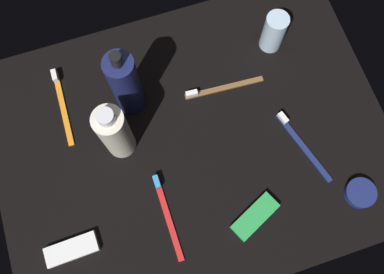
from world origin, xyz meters
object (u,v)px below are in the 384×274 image
object	(u,v)px
toothbrush_navy	(301,142)
snack_bar_white	(72,250)
bodywash_bottle	(115,132)
toothbrush_brown	(219,88)
toothbrush_red	(166,212)
toothbrush_orange	(62,103)
snack_bar_green	(255,216)
cream_tin_left	(360,193)
deodorant_stick	(274,32)
lotion_bottle	(126,84)

from	to	relation	value
toothbrush_navy	snack_bar_white	world-z (taller)	toothbrush_navy
bodywash_bottle	toothbrush_brown	size ratio (longest dim) A/B	1.04
toothbrush_navy	toothbrush_red	distance (cm)	31.98
toothbrush_orange	snack_bar_green	bearing A→B (deg)	-49.01
toothbrush_orange	cream_tin_left	xyz separation A→B (cm)	(53.87, -38.71, 0.24)
toothbrush_brown	snack_bar_green	xyz separation A→B (cm)	(-2.45, -28.78, 0.14)
snack_bar_white	cream_tin_left	xyz separation A→B (cm)	(59.00, -7.60, 0.10)
toothbrush_navy	cream_tin_left	distance (cm)	15.76
snack_bar_white	snack_bar_green	world-z (taller)	same
toothbrush_brown	toothbrush_orange	xyz separation A→B (cm)	(-34.08, 7.63, 0.00)
deodorant_stick	toothbrush_navy	size ratio (longest dim) A/B	0.58
bodywash_bottle	toothbrush_navy	bearing A→B (deg)	-17.86
snack_bar_white	toothbrush_navy	bearing A→B (deg)	5.24
toothbrush_red	deodorant_stick	bearing A→B (deg)	40.81
toothbrush_navy	deodorant_stick	bearing A→B (deg)	84.19
deodorant_stick	lotion_bottle	bearing A→B (deg)	-173.33
deodorant_stick	toothbrush_navy	xyz separation A→B (cm)	(-2.48, -24.36, -4.49)
snack_bar_green	snack_bar_white	bearing A→B (deg)	146.72
toothbrush_brown	snack_bar_white	world-z (taller)	toothbrush_brown
lotion_bottle	deodorant_stick	world-z (taller)	lotion_bottle
toothbrush_brown	toothbrush_orange	size ratio (longest dim) A/B	1.00
deodorant_stick	snack_bar_green	size ratio (longest dim) A/B	0.98
snack_bar_green	cream_tin_left	bearing A→B (deg)	-31.04
toothbrush_red	snack_bar_white	xyz separation A→B (cm)	(-19.96, -1.23, 0.14)
deodorant_stick	toothbrush_red	world-z (taller)	deodorant_stick
lotion_bottle	toothbrush_orange	world-z (taller)	lotion_bottle
lotion_bottle	deodorant_stick	distance (cm)	34.64
toothbrush_navy	toothbrush_orange	bearing A→B (deg)	151.84
toothbrush_navy	toothbrush_brown	bearing A→B (deg)	125.62
toothbrush_brown	snack_bar_white	xyz separation A→B (cm)	(-39.20, -23.49, 0.14)
toothbrush_brown	cream_tin_left	xyz separation A→B (cm)	(19.80, -31.09, 0.24)
deodorant_stick	toothbrush_orange	xyz separation A→B (cm)	(-48.89, 0.47, -4.49)
toothbrush_orange	toothbrush_brown	bearing A→B (deg)	-12.61
toothbrush_navy	toothbrush_orange	distance (cm)	52.64
toothbrush_navy	toothbrush_brown	world-z (taller)	same
deodorant_stick	snack_bar_white	size ratio (longest dim) A/B	0.98
snack_bar_white	deodorant_stick	bearing A→B (deg)	27.87
snack_bar_white	snack_bar_green	bearing A→B (deg)	-9.88
toothbrush_brown	snack_bar_green	bearing A→B (deg)	-94.86
cream_tin_left	bodywash_bottle	bearing A→B (deg)	149.71
bodywash_bottle	snack_bar_white	xyz separation A→B (cm)	(-15.20, -17.99, -7.87)
deodorant_stick	snack_bar_green	bearing A→B (deg)	-115.66
toothbrush_orange	lotion_bottle	bearing A→B (deg)	-16.81
deodorant_stick	snack_bar_green	world-z (taller)	deodorant_stick
deodorant_stick	cream_tin_left	distance (cm)	38.80
lotion_bottle	snack_bar_white	xyz separation A→B (cm)	(-19.91, -26.65, -8.89)
toothbrush_red	snack_bar_green	distance (cm)	18.02
toothbrush_navy	snack_bar_green	xyz separation A→B (cm)	(-14.78, -11.56, 0.14)
bodywash_bottle	toothbrush_red	size ratio (longest dim) A/B	1.04
deodorant_stick	toothbrush_red	distance (cm)	45.22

